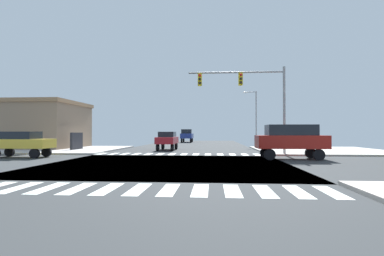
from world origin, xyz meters
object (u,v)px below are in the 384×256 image
object	(u,v)px
traffic_signal_mast	(247,90)
bank_building	(26,125)
sedan_leading_3	(22,142)
suv_trailing_2	(291,139)
sedan_crossing_2	(167,139)
pickup_outer_2	(187,135)
street_lamp	(254,113)

from	to	relation	value
traffic_signal_mast	bank_building	xyz separation A→B (m)	(-23.58, 7.20, -2.65)
sedan_leading_3	suv_trailing_2	world-z (taller)	suv_trailing_2
sedan_crossing_2	sedan_leading_3	xyz separation A→B (m)	(-9.27, -9.11, 0.00)
traffic_signal_mast	bank_building	distance (m)	24.80
traffic_signal_mast	pickup_outer_2	bearing A→B (deg)	104.80
street_lamp	bank_building	distance (m)	27.19
bank_building	traffic_signal_mast	bearing A→B (deg)	-16.98
pickup_outer_2	sedan_leading_3	bearing A→B (deg)	73.54
traffic_signal_mast	bank_building	size ratio (longest dim) A/B	0.58
street_lamp	suv_trailing_2	xyz separation A→B (m)	(-0.07, -17.66, -2.96)
street_lamp	sedan_leading_3	size ratio (longest dim) A/B	1.67
traffic_signal_mast	street_lamp	bearing A→B (deg)	79.73
street_lamp	sedan_leading_3	bearing A→B (deg)	-137.51
bank_building	suv_trailing_2	bearing A→B (deg)	-21.96
bank_building	street_lamp	bearing A→B (deg)	15.24
sedan_leading_3	bank_building	bearing A→B (deg)	-146.74
sedan_leading_3	sedan_crossing_2	bearing A→B (deg)	134.49
pickup_outer_2	bank_building	bearing A→B (deg)	52.19
pickup_outer_2	traffic_signal_mast	bearing A→B (deg)	104.80
sedan_crossing_2	sedan_leading_3	distance (m)	12.99
sedan_leading_3	pickup_outer_2	distance (m)	32.71
traffic_signal_mast	sedan_crossing_2	xyz separation A→B (m)	(-7.41, 5.78, -4.14)
street_lamp	sedan_crossing_2	size ratio (longest dim) A/B	1.67
traffic_signal_mast	sedan_crossing_2	size ratio (longest dim) A/B	1.81
bank_building	suv_trailing_2	distance (m)	28.18
sedan_leading_3	suv_trailing_2	bearing A→B (deg)	90.00
sedan_crossing_2	pickup_outer_2	bearing A→B (deg)	-90.00
street_lamp	traffic_signal_mast	bearing A→B (deg)	-100.27
bank_building	suv_trailing_2	world-z (taller)	bank_building
street_lamp	sedan_crossing_2	bearing A→B (deg)	-139.48
traffic_signal_mast	sedan_leading_3	xyz separation A→B (m)	(-16.68, -3.33, -4.14)
traffic_signal_mast	pickup_outer_2	size ratio (longest dim) A/B	1.52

